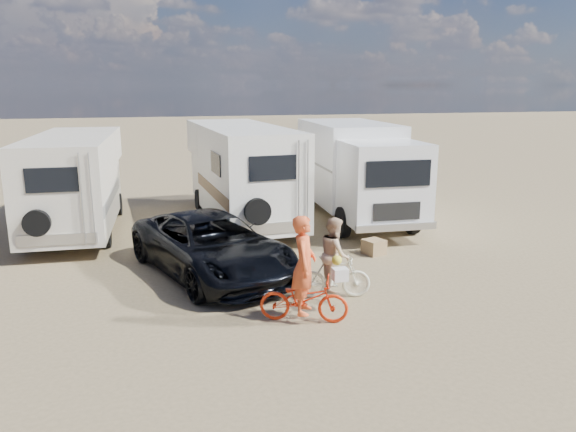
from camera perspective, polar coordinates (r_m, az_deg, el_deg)
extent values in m
plane|color=#8E7854|center=(10.92, 1.46, -9.74)|extent=(140.00, 140.00, 0.00)
imported|color=black|center=(12.81, -7.89, -3.02)|extent=(3.87, 5.52, 1.40)
imported|color=red|center=(10.31, 1.64, -8.59)|extent=(1.74, 1.13, 0.86)
imported|color=beige|center=(11.44, 4.79, -6.27)|extent=(1.56, 0.73, 0.90)
imported|color=#E35528|center=(10.14, 1.66, -6.03)|extent=(0.65, 0.79, 1.84)
imported|color=tan|center=(11.34, 4.82, -4.79)|extent=(0.72, 0.84, 1.52)
imported|color=black|center=(17.54, 11.00, 0.46)|extent=(1.73, 1.45, 0.89)
cube|color=#2E6695|center=(12.35, -8.00, -6.00)|extent=(0.57, 0.43, 0.44)
cube|color=olive|center=(14.52, 8.86, -3.17)|extent=(0.62, 0.62, 0.39)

